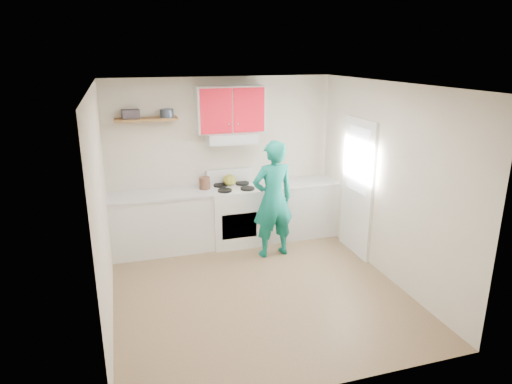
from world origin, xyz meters
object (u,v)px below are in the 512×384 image
object	(u,v)px
stove	(234,215)
person	(273,199)
kettle	(229,180)
crock	(205,184)
tin	(167,113)

from	to	relation	value
stove	person	bearing A→B (deg)	-54.89
kettle	crock	world-z (taller)	crock
tin	crock	bearing A→B (deg)	-8.10
kettle	tin	bearing A→B (deg)	-170.82
kettle	person	world-z (taller)	person
kettle	crock	distance (m)	0.42
kettle	crock	xyz separation A→B (m)	(-0.41, -0.07, -0.01)
tin	kettle	bearing A→B (deg)	-0.43
tin	person	world-z (taller)	tin
tin	person	xyz separation A→B (m)	(1.39, -0.77, -1.22)
stove	kettle	xyz separation A→B (m)	(-0.03, 0.14, 0.55)
tin	crock	xyz separation A→B (m)	(0.51, -0.07, -1.09)
crock	person	size ratio (longest dim) A/B	0.12
stove	tin	distance (m)	1.90
stove	crock	distance (m)	0.71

